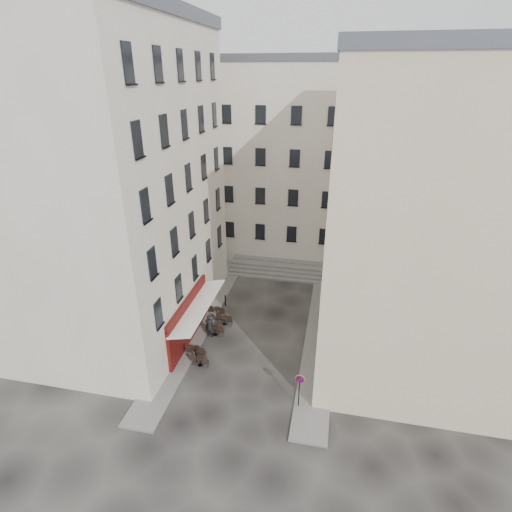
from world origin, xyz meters
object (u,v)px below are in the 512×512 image
(bistro_table_a, at_px, (200,360))
(bistro_table_b, at_px, (196,351))
(no_parking_sign, at_px, (299,385))
(pedestrian, at_px, (210,326))

(bistro_table_a, relative_size, bistro_table_b, 0.84)
(no_parking_sign, height_order, pedestrian, no_parking_sign)
(bistro_table_a, relative_size, pedestrian, 0.63)
(bistro_table_a, bearing_deg, pedestrian, 96.67)
(bistro_table_a, xyz_separation_m, pedestrian, (-0.36, 3.12, 0.49))
(no_parking_sign, bearing_deg, pedestrian, 144.09)
(pedestrian, bearing_deg, bistro_table_a, 100.46)
(no_parking_sign, xyz_separation_m, bistro_table_b, (-7.12, 2.95, -1.14))
(bistro_table_b, bearing_deg, no_parking_sign, -22.52)
(pedestrian, bearing_deg, bistro_table_b, 89.51)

